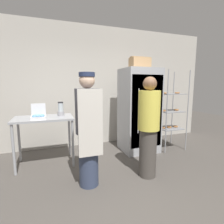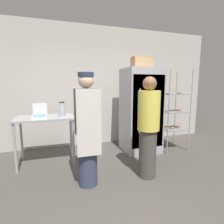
# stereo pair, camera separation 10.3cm
# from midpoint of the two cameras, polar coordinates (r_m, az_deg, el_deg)

# --- Properties ---
(ground_plane) EXTENTS (14.00, 14.00, 0.00)m
(ground_plane) POSITION_cam_midpoint_polar(r_m,az_deg,el_deg) (2.65, 6.03, -25.14)
(ground_plane) COLOR #4C4742
(back_wall) EXTENTS (6.40, 0.12, 2.88)m
(back_wall) POSITION_cam_midpoint_polar(r_m,az_deg,el_deg) (4.39, -5.79, 8.22)
(back_wall) COLOR #B7B2A8
(back_wall) RESTS_ON ground_plane
(refrigerator) EXTENTS (0.77, 0.74, 1.83)m
(refrigerator) POSITION_cam_midpoint_polar(r_m,az_deg,el_deg) (3.94, 10.13, 0.45)
(refrigerator) COLOR #9EA0A5
(refrigerator) RESTS_ON ground_plane
(baking_rack) EXTENTS (0.58, 0.53, 1.80)m
(baking_rack) POSITION_cam_midpoint_polar(r_m,az_deg,el_deg) (4.26, 19.74, 0.10)
(baking_rack) COLOR #93969B
(baking_rack) RESTS_ON ground_plane
(prep_counter) EXTENTS (1.03, 0.65, 0.90)m
(prep_counter) POSITION_cam_midpoint_polar(r_m,az_deg,el_deg) (3.46, -20.12, -3.36)
(prep_counter) COLOR #9EA0A5
(prep_counter) RESTS_ON ground_plane
(donut_box) EXTENTS (0.24, 0.22, 0.26)m
(donut_box) POSITION_cam_midpoint_polar(r_m,az_deg,el_deg) (3.28, -21.69, -1.21)
(donut_box) COLOR white
(donut_box) RESTS_ON prep_counter
(blender_pitcher) EXTENTS (0.13, 0.13, 0.27)m
(blender_pitcher) POSITION_cam_midpoint_polar(r_m,az_deg,el_deg) (3.49, -15.18, 0.83)
(blender_pitcher) COLOR #99999E
(blender_pitcher) RESTS_ON prep_counter
(cardboard_storage_box) EXTENTS (0.44, 0.26, 0.26)m
(cardboard_storage_box) POSITION_cam_midpoint_polar(r_m,az_deg,el_deg) (4.04, 10.43, 15.45)
(cardboard_storage_box) COLOR tan
(cardboard_storage_box) RESTS_ON refrigerator
(person_baker) EXTENTS (0.35, 0.37, 1.65)m
(person_baker) POSITION_cam_midpoint_polar(r_m,az_deg,el_deg) (2.53, -6.99, -5.41)
(person_baker) COLOR #333D56
(person_baker) RESTS_ON ground_plane
(person_customer) EXTENTS (0.34, 0.34, 1.60)m
(person_customer) POSITION_cam_midpoint_polar(r_m,az_deg,el_deg) (2.82, 12.80, -4.91)
(person_customer) COLOR #47423D
(person_customer) RESTS_ON ground_plane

